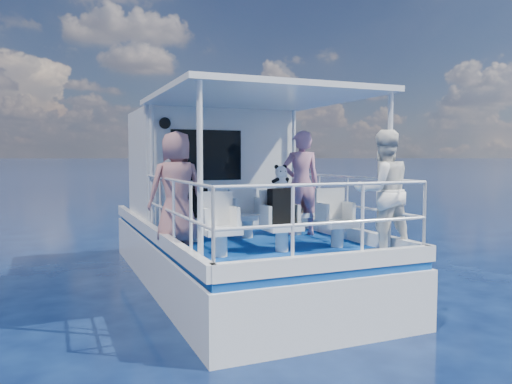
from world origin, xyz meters
TOP-DOWN VIEW (x-y plane):
  - ground at (0.00, 0.00)m, footprint 2000.00×2000.00m
  - hull at (0.00, 1.00)m, footprint 3.00×7.00m
  - deck at (0.00, 1.00)m, footprint 2.90×6.90m
  - cabin at (0.00, 2.30)m, footprint 2.85×2.00m
  - canopy at (0.00, -0.20)m, footprint 3.00×3.20m
  - canopy_posts at (0.00, -0.25)m, footprint 2.77×2.97m
  - railings at (0.00, -0.58)m, footprint 2.84×3.59m
  - seat_port_fwd at (-0.90, 0.20)m, footprint 0.48×0.46m
  - seat_center_fwd at (0.00, 0.20)m, footprint 0.48×0.46m
  - seat_stbd_fwd at (0.90, 0.20)m, footprint 0.48×0.46m
  - seat_port_aft at (-0.90, -1.10)m, footprint 0.48×0.46m
  - seat_center_aft at (0.00, -1.10)m, footprint 0.48×0.46m
  - seat_stbd_aft at (0.90, -1.10)m, footprint 0.48×0.46m
  - passenger_port_fwd at (-1.22, 0.01)m, footprint 0.66×0.50m
  - passenger_stbd_fwd at (0.94, 0.13)m, footprint 0.72×0.55m
  - passenger_stbd_aft at (1.25, -1.70)m, footprint 0.89×0.73m
  - backpack_port at (-0.88, 0.17)m, footprint 0.34×0.19m
  - backpack_center at (-0.01, -1.09)m, footprint 0.33×0.19m
  - compact_camera at (-0.87, 0.16)m, footprint 0.10×0.06m
  - panda at (-0.01, -1.07)m, footprint 0.21×0.18m

SIDE VIEW (x-z plane):
  - ground at x=0.00m, z-range 0.00..0.00m
  - hull at x=0.00m, z-range -0.80..0.80m
  - deck at x=0.00m, z-range 0.80..0.90m
  - seat_port_fwd at x=-0.90m, z-range 0.90..1.28m
  - seat_center_fwd at x=0.00m, z-range 0.90..1.28m
  - seat_stbd_fwd at x=0.90m, z-range 0.90..1.28m
  - seat_port_aft at x=-0.90m, z-range 0.90..1.28m
  - seat_center_aft at x=0.00m, z-range 0.90..1.28m
  - seat_stbd_aft at x=0.90m, z-range 0.90..1.28m
  - railings at x=0.00m, z-range 0.90..1.90m
  - backpack_port at x=-0.88m, z-range 1.28..1.73m
  - backpack_center at x=-0.01m, z-range 1.28..1.78m
  - passenger_stbd_aft at x=1.25m, z-range 0.90..2.59m
  - passenger_port_fwd at x=-1.22m, z-range 0.90..2.60m
  - compact_camera at x=-0.87m, z-range 1.73..1.79m
  - passenger_stbd_fwd at x=0.94m, z-range 0.90..2.65m
  - panda at x=-0.01m, z-range 1.78..2.11m
  - cabin at x=0.00m, z-range 0.90..3.10m
  - canopy_posts at x=0.00m, z-range 0.90..3.10m
  - canopy at x=0.00m, z-range 3.10..3.18m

